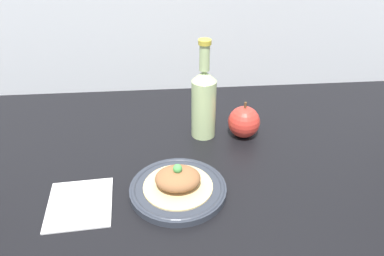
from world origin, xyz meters
TOP-DOWN VIEW (x-y plane):
  - ground_plane at (0.00, 0.00)cm, footprint 180.00×110.00cm
  - plate at (-6.74, -3.06)cm, footprint 22.36×22.36cm
  - plated_food at (-6.74, -3.06)cm, footprint 16.03×16.03cm
  - cider_bottle at (1.83, 21.21)cm, footprint 6.78×6.78cm
  - apple at (13.12, 19.63)cm, footprint 9.00×9.00cm
  - napkin at (-28.74, -5.25)cm, footprint 15.02×16.70cm

SIDE VIEW (x-z plane):
  - ground_plane at x=0.00cm, z-range -4.00..0.00cm
  - napkin at x=-28.74cm, z-range 0.00..0.80cm
  - plate at x=-6.74cm, z-range 0.06..1.97cm
  - plated_food at x=-6.74cm, z-range 0.53..6.87cm
  - apple at x=13.12cm, z-range -0.85..9.87cm
  - cider_bottle at x=1.83cm, z-range -3.15..24.89cm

